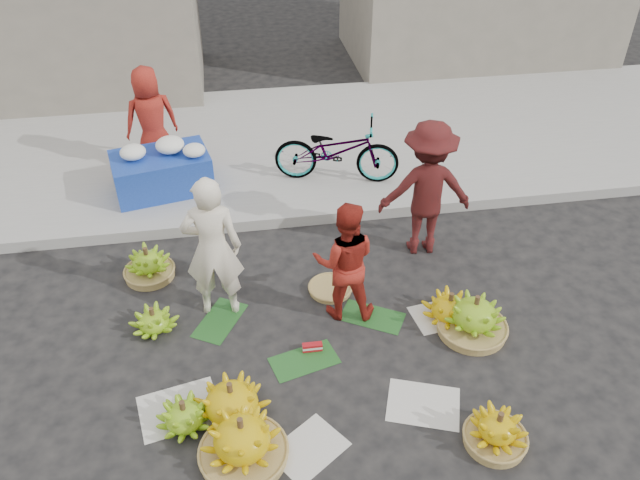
{
  "coord_description": "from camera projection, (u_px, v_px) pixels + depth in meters",
  "views": [
    {
      "loc": [
        -0.62,
        -4.39,
        4.58
      ],
      "look_at": [
        0.22,
        0.81,
        0.7
      ],
      "focal_mm": 35.0,
      "sensor_mm": 36.0,
      "label": 1
    }
  ],
  "objects": [
    {
      "name": "ground",
      "position": [
        311.0,
        345.0,
        6.28
      ],
      "size": [
        80.0,
        80.0,
        0.0
      ],
      "primitive_type": "plane",
      "color": "black",
      "rests_on": "ground"
    },
    {
      "name": "sidewalk",
      "position": [
        270.0,
        143.0,
        9.66
      ],
      "size": [
        40.0,
        4.0,
        0.12
      ],
      "primitive_type": "cube",
      "color": "#999691",
      "rests_on": "ground"
    },
    {
      "name": "curb",
      "position": [
        286.0,
        217.0,
        7.99
      ],
      "size": [
        40.0,
        0.25,
        0.15
      ],
      "primitive_type": "cube",
      "color": "#999691",
      "rests_on": "ground"
    },
    {
      "name": "banana_bunch_2",
      "position": [
        242.0,
        441.0,
        5.12
      ],
      "size": [
        0.83,
        0.83,
        0.49
      ],
      "rotation": [
        0.0,
        0.0,
        -0.32
      ],
      "color": "olive",
      "rests_on": "ground"
    },
    {
      "name": "vendor_red",
      "position": [
        345.0,
        261.0,
        6.29
      ],
      "size": [
        0.74,
        0.62,
        1.35
      ],
      "primitive_type": "imported",
      "rotation": [
        0.0,
        0.0,
        2.96
      ],
      "color": "#AF291A",
      "rests_on": "ground"
    },
    {
      "name": "flower_table",
      "position": [
        162.0,
        170.0,
        8.28
      ],
      "size": [
        1.38,
        1.02,
        0.72
      ],
      "rotation": [
        0.0,
        0.0,
        0.21
      ],
      "color": "#18379C",
      "rests_on": "sidewalk"
    },
    {
      "name": "banana_bunch_6",
      "position": [
        154.0,
        321.0,
        6.39
      ],
      "size": [
        0.55,
        0.55,
        0.29
      ],
      "rotation": [
        0.0,
        0.0,
        0.3
      ],
      "color": "#65A317",
      "rests_on": "ground"
    },
    {
      "name": "newspaper_scatter",
      "position": [
        324.0,
        408.0,
        5.65
      ],
      "size": [
        3.2,
        1.8,
        0.0
      ],
      "primitive_type": null,
      "color": "silver",
      "rests_on": "ground"
    },
    {
      "name": "bicycle",
      "position": [
        337.0,
        151.0,
        8.41
      ],
      "size": [
        0.98,
        1.79,
        0.89
      ],
      "primitive_type": "imported",
      "rotation": [
        0.0,
        0.0,
        1.33
      ],
      "color": "gray",
      "rests_on": "sidewalk"
    },
    {
      "name": "banana_bunch_0",
      "position": [
        231.0,
        401.0,
        5.49
      ],
      "size": [
        0.68,
        0.68,
        0.41
      ],
      "rotation": [
        0.0,
        0.0,
        -0.03
      ],
      "color": "#DBB80A",
      "rests_on": "ground"
    },
    {
      "name": "banana_leaves",
      "position": [
        299.0,
        332.0,
        6.43
      ],
      "size": [
        2.0,
        1.0,
        0.0
      ],
      "primitive_type": null,
      "color": "#194B1B",
      "rests_on": "ground"
    },
    {
      "name": "banana_bunch_7",
      "position": [
        148.0,
        265.0,
        7.06
      ],
      "size": [
        0.57,
        0.57,
        0.4
      ],
      "rotation": [
        0.0,
        0.0,
        -0.22
      ],
      "color": "olive",
      "rests_on": "ground"
    },
    {
      "name": "banana_bunch_3",
      "position": [
        497.0,
        431.0,
        5.26
      ],
      "size": [
        0.55,
        0.55,
        0.39
      ],
      "rotation": [
        0.0,
        0.0,
        -0.27
      ],
      "color": "olive",
      "rests_on": "ground"
    },
    {
      "name": "man_striped",
      "position": [
        427.0,
        189.0,
        7.11
      ],
      "size": [
        1.12,
        0.7,
        1.66
      ],
      "primitive_type": "imported",
      "rotation": [
        0.0,
        0.0,
        3.06
      ],
      "color": "maroon",
      "rests_on": "ground"
    },
    {
      "name": "banana_bunch_4",
      "position": [
        474.0,
        317.0,
        6.32
      ],
      "size": [
        0.74,
        0.74,
        0.48
      ],
      "rotation": [
        0.0,
        0.0,
        -0.21
      ],
      "color": "olive",
      "rests_on": "ground"
    },
    {
      "name": "flower_vendor",
      "position": [
        151.0,
        120.0,
        8.51
      ],
      "size": [
        0.82,
        0.65,
        1.47
      ],
      "primitive_type": "imported",
      "rotation": [
        0.0,
        0.0,
        3.42
      ],
      "color": "#AF291A",
      "rests_on": "sidewalk"
    },
    {
      "name": "banana_bunch_5",
      "position": [
        450.0,
        308.0,
        6.51
      ],
      "size": [
        0.67,
        0.67,
        0.34
      ],
      "rotation": [
        0.0,
        0.0,
        0.31
      ],
      "color": "#DBB80A",
      "rests_on": "ground"
    },
    {
      "name": "basket_spare",
      "position": [
        330.0,
        289.0,
        6.94
      ],
      "size": [
        0.51,
        0.51,
        0.05
      ],
      "primitive_type": "cylinder",
      "rotation": [
        0.0,
        0.0,
        -0.08
      ],
      "color": "olive",
      "rests_on": "ground"
    },
    {
      "name": "incense_stack",
      "position": [
        312.0,
        347.0,
        6.2
      ],
      "size": [
        0.2,
        0.07,
        0.08
      ],
      "primitive_type": "cube",
      "rotation": [
        0.0,
        0.0,
        -0.02
      ],
      "color": "#AB1218",
      "rests_on": "ground"
    },
    {
      "name": "vendor_cream",
      "position": [
        213.0,
        248.0,
        6.24
      ],
      "size": [
        0.62,
        0.43,
        1.63
      ],
      "primitive_type": "imported",
      "rotation": [
        0.0,
        0.0,
        3.07
      ],
      "color": "white",
      "rests_on": "ground"
    },
    {
      "name": "grey_bucket",
      "position": [
        124.0,
        176.0,
        8.41
      ],
      "size": [
        0.3,
        0.3,
        0.34
      ],
      "primitive_type": "cylinder",
      "color": "gray",
      "rests_on": "sidewalk"
    },
    {
      "name": "banana_bunch_1",
      "position": [
        184.0,
        416.0,
        5.42
      ],
      "size": [
        0.49,
        0.49,
        0.31
      ],
      "rotation": [
        0.0,
        0.0,
        0.03
      ],
      "color": "#65A317",
      "rests_on": "ground"
    }
  ]
}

